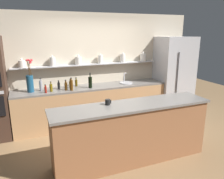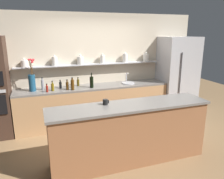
% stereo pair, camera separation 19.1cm
% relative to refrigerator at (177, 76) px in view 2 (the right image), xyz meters
% --- Properties ---
extents(ground_plane, '(12.00, 12.00, 0.00)m').
position_rel_refrigerator_xyz_m(ground_plane, '(-2.13, -1.20, -1.02)').
color(ground_plane, olive).
extents(back_wall_unit, '(5.20, 0.28, 2.60)m').
position_rel_refrigerator_xyz_m(back_wall_unit, '(-2.13, 0.40, 0.28)').
color(back_wall_unit, beige).
rests_on(back_wall_unit, ground_plane).
extents(back_counter_unit, '(3.58, 0.62, 0.92)m').
position_rel_refrigerator_xyz_m(back_counter_unit, '(-2.28, 0.04, -0.56)').
color(back_counter_unit, tan).
rests_on(back_counter_unit, ground_plane).
extents(island_counter, '(2.70, 0.61, 1.02)m').
position_rel_refrigerator_xyz_m(island_counter, '(-2.13, -1.74, -0.51)').
color(island_counter, '#99603D').
rests_on(island_counter, ground_plane).
extents(refrigerator, '(0.94, 0.73, 2.04)m').
position_rel_refrigerator_xyz_m(refrigerator, '(0.00, 0.00, 0.00)').
color(refrigerator, '#B7B7BC').
rests_on(refrigerator, ground_plane).
extents(flower_vase, '(0.16, 0.16, 0.71)m').
position_rel_refrigerator_xyz_m(flower_vase, '(-3.64, 0.05, 0.12)').
color(flower_vase, navy).
rests_on(flower_vase, back_counter_unit).
extents(sink_fixture, '(0.32, 0.32, 0.25)m').
position_rel_refrigerator_xyz_m(sink_fixture, '(-1.40, 0.05, -0.08)').
color(sink_fixture, '#B7B7BC').
rests_on(sink_fixture, back_counter_unit).
extents(bottle_spirit_0, '(0.06, 0.06, 0.23)m').
position_rel_refrigerator_xyz_m(bottle_spirit_0, '(-2.91, -0.08, -0.01)').
color(bottle_spirit_0, '#4C2D0C').
rests_on(bottle_spirit_0, back_counter_unit).
extents(bottle_oil_1, '(0.06, 0.06, 0.21)m').
position_rel_refrigerator_xyz_m(bottle_oil_1, '(-2.78, 0.09, -0.02)').
color(bottle_oil_1, olive).
rests_on(bottle_oil_1, back_counter_unit).
extents(bottle_spirit_2, '(0.07, 0.07, 0.28)m').
position_rel_refrigerator_xyz_m(bottle_spirit_2, '(-2.81, -0.14, 0.02)').
color(bottle_spirit_2, '#4C2D0C').
rests_on(bottle_spirit_2, back_counter_unit).
extents(bottle_oil_3, '(0.06, 0.06, 0.22)m').
position_rel_refrigerator_xyz_m(bottle_oil_3, '(-3.23, -0.06, -0.01)').
color(bottle_oil_3, brown).
rests_on(bottle_oil_3, back_counter_unit).
extents(bottle_oil_4, '(0.06, 0.06, 0.21)m').
position_rel_refrigerator_xyz_m(bottle_oil_4, '(-2.62, 0.20, -0.02)').
color(bottle_oil_4, '#47380A').
rests_on(bottle_oil_4, back_counter_unit).
extents(bottle_spirit_5, '(0.06, 0.06, 0.28)m').
position_rel_refrigerator_xyz_m(bottle_spirit_5, '(-3.42, 0.08, 0.02)').
color(bottle_spirit_5, gray).
rests_on(bottle_spirit_5, back_counter_unit).
extents(bottle_sauce_6, '(0.05, 0.05, 0.18)m').
position_rel_refrigerator_xyz_m(bottle_sauce_6, '(-3.35, -0.13, -0.02)').
color(bottle_sauce_6, maroon).
rests_on(bottle_sauce_6, back_counter_unit).
extents(bottle_sauce_7, '(0.06, 0.06, 0.19)m').
position_rel_refrigerator_xyz_m(bottle_sauce_7, '(-3.04, 0.11, -0.02)').
color(bottle_sauce_7, black).
rests_on(bottle_sauce_7, back_counter_unit).
extents(bottle_wine_8, '(0.08, 0.08, 0.35)m').
position_rel_refrigerator_xyz_m(bottle_wine_8, '(-2.36, -0.08, 0.03)').
color(bottle_wine_8, black).
rests_on(bottle_wine_8, back_counter_unit).
extents(coffee_mug, '(0.10, 0.08, 0.09)m').
position_rel_refrigerator_xyz_m(coffee_mug, '(-2.52, -1.61, 0.04)').
color(coffee_mug, black).
rests_on(coffee_mug, island_counter).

